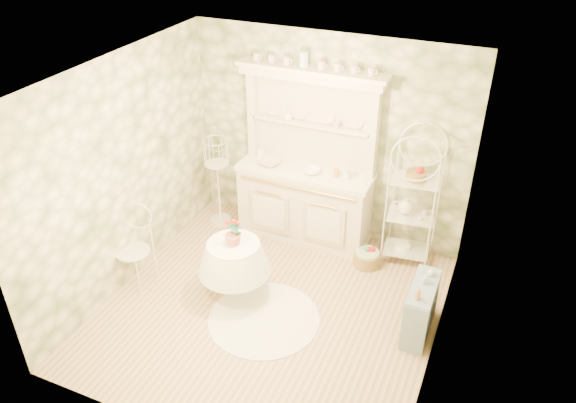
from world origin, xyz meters
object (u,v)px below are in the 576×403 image
at_px(bakers_rack, 414,194).
at_px(floor_basket, 367,258).
at_px(kitchen_dresser, 305,160).
at_px(side_shelf, 421,309).
at_px(birdcage_stand, 218,173).
at_px(cafe_chair, 133,252).
at_px(round_table, 235,266).

relative_size(bakers_rack, floor_basket, 5.84).
relative_size(kitchen_dresser, floor_basket, 7.01).
bearing_deg(side_shelf, kitchen_dresser, 139.40).
xyz_separation_m(kitchen_dresser, birdcage_stand, (-1.21, -0.14, -0.39)).
bearing_deg(cafe_chair, floor_basket, 10.49).
bearing_deg(birdcage_stand, cafe_chair, -99.55).
height_order(bakers_rack, cafe_chair, bakers_rack).
bearing_deg(birdcage_stand, side_shelf, -19.34).
xyz_separation_m(side_shelf, floor_basket, (-0.84, 0.90, -0.19)).
relative_size(kitchen_dresser, bakers_rack, 1.20).
xyz_separation_m(side_shelf, cafe_chair, (-3.28, -0.52, 0.15)).
relative_size(side_shelf, round_table, 0.87).
bearing_deg(cafe_chair, side_shelf, -10.61).
distance_m(kitchen_dresser, birdcage_stand, 1.28).
distance_m(bakers_rack, birdcage_stand, 2.61).
distance_m(bakers_rack, round_table, 2.29).
bearing_deg(birdcage_stand, kitchen_dresser, 6.38).
xyz_separation_m(bakers_rack, side_shelf, (0.42, -1.22, -0.65)).
distance_m(cafe_chair, birdcage_stand, 1.63).
bearing_deg(bakers_rack, side_shelf, -77.48).
xyz_separation_m(round_table, birdcage_stand, (-0.93, 1.30, 0.36)).
relative_size(birdcage_stand, floor_basket, 4.65).
bearing_deg(kitchen_dresser, bakers_rack, 0.81).
distance_m(kitchen_dresser, round_table, 1.64).
distance_m(cafe_chair, floor_basket, 2.85).
height_order(round_table, cafe_chair, cafe_chair).
xyz_separation_m(round_table, floor_basket, (1.25, 1.14, -0.30)).
bearing_deg(floor_basket, bakers_rack, 36.97).
bearing_deg(kitchen_dresser, cafe_chair, -130.76).
distance_m(kitchen_dresser, bakers_rack, 1.40).
bearing_deg(birdcage_stand, bakers_rack, 3.42).
bearing_deg(round_table, side_shelf, 6.52).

